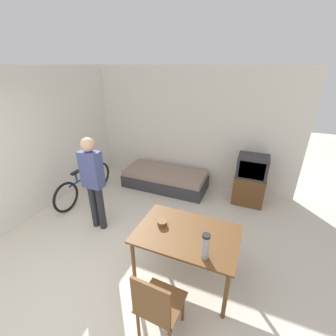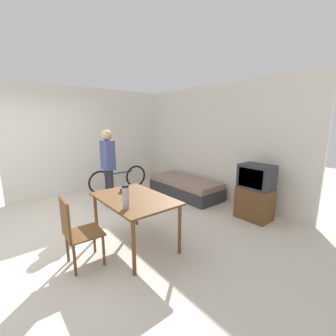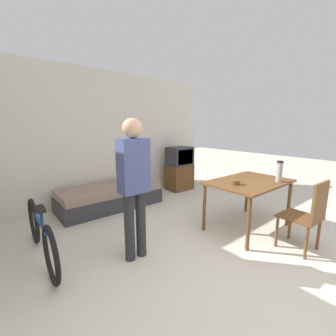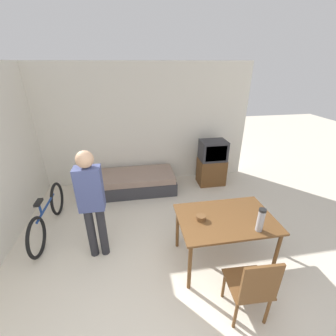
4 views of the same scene
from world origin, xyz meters
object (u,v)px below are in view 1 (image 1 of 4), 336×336
tv (250,180)px  mate_bowl (162,223)px  daybed (165,179)px  thermos_flask (206,245)px  person_standing (93,178)px  bicycle (85,185)px  wooden_chair (156,305)px  dining_table (187,238)px

tv → mate_bowl: 2.48m
tv → mate_bowl: bearing=-113.4°
daybed → thermos_flask: bearing=-58.3°
tv → thermos_flask: bearing=-97.3°
person_standing → thermos_flask: 2.20m
daybed → bicycle: bicycle is taller
person_standing → mate_bowl: person_standing is taller
tv → daybed: bearing=-178.5°
daybed → wooden_chair: (1.23, -3.08, 0.31)m
daybed → mate_bowl: mate_bowl is taller
dining_table → mate_bowl: mate_bowl is taller
wooden_chair → person_standing: bearing=144.0°
bicycle → person_standing: (0.90, -0.68, 0.66)m
mate_bowl → bicycle: bearing=155.2°
bicycle → mate_bowl: mate_bowl is taller
tv → wooden_chair: bearing=-101.9°
dining_table → wooden_chair: 0.87m
mate_bowl → tv: bearing=66.6°
mate_bowl → person_standing: bearing=164.4°
tv → dining_table: tv is taller
thermos_flask → mate_bowl: thermos_flask is taller
bicycle → person_standing: person_standing is taller
daybed → tv: size_ratio=1.82×
wooden_chair → mate_bowl: wooden_chair is taller
thermos_flask → tv: bearing=82.7°
daybed → person_standing: (-0.52, -1.81, 0.77)m
tv → thermos_flask: size_ratio=3.37×
bicycle → mate_bowl: 2.61m
bicycle → person_standing: 1.30m
wooden_chair → bicycle: wooden_chair is taller
daybed → tv: (1.89, 0.05, 0.32)m
wooden_chair → thermos_flask: size_ratio=2.96×
dining_table → bicycle: size_ratio=0.77×
person_standing → daybed: bearing=73.9°
daybed → bicycle: bearing=-141.5°
thermos_flask → dining_table: bearing=134.9°
daybed → mate_bowl: size_ratio=15.30×
daybed → thermos_flask: size_ratio=6.14×
tv → mate_bowl: (-0.98, -2.26, 0.27)m
wooden_chair → bicycle: (-2.64, 1.95, -0.20)m
daybed → thermos_flask: thermos_flask is taller
dining_table → tv: bearing=74.5°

